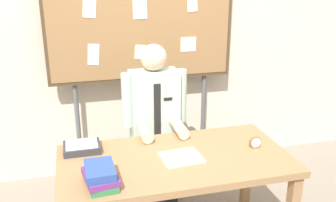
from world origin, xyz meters
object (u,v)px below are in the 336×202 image
(person, at_px, (155,132))
(desk, at_px, (175,169))
(open_notebook, at_px, (181,157))
(desk_clock, at_px, (255,143))
(paper_tray, at_px, (82,147))
(bulletin_board, at_px, (142,31))
(book_stack, at_px, (101,176))

(person, bearing_deg, desk, -90.00)
(person, relative_size, open_notebook, 5.27)
(desk_clock, bearing_deg, paper_tray, 167.60)
(bulletin_board, distance_m, desk_clock, 1.46)
(person, height_order, open_notebook, person)
(open_notebook, height_order, desk_clock, desk_clock)
(desk, relative_size, book_stack, 5.50)
(desk, relative_size, person, 1.12)
(desk, distance_m, bulletin_board, 1.39)
(book_stack, height_order, paper_tray, book_stack)
(bulletin_board, relative_size, desk_clock, 21.77)
(book_stack, xyz_separation_m, desk_clock, (1.14, 0.22, -0.02))
(person, distance_m, open_notebook, 0.67)
(desk, bearing_deg, bulletin_board, 90.01)
(person, relative_size, book_stack, 4.91)
(desk_clock, xyz_separation_m, paper_tray, (-1.23, 0.27, -0.01))
(desk_clock, height_order, paper_tray, desk_clock)
(bulletin_board, bearing_deg, book_stack, -111.20)
(bulletin_board, xyz_separation_m, paper_tray, (-0.62, -0.88, -0.67))
(bulletin_board, distance_m, book_stack, 1.60)
(desk, distance_m, book_stack, 0.59)
(person, distance_m, book_stack, 1.02)
(desk_clock, bearing_deg, person, 133.27)
(desk, xyz_separation_m, bulletin_board, (-0.00, 1.15, 0.79))
(person, height_order, desk_clock, person)
(open_notebook, bearing_deg, bulletin_board, 91.95)
(book_stack, height_order, open_notebook, book_stack)
(desk, height_order, desk_clock, desk_clock)
(bulletin_board, height_order, desk_clock, bulletin_board)
(bulletin_board, bearing_deg, paper_tray, -125.26)
(person, bearing_deg, open_notebook, -86.58)
(paper_tray, bearing_deg, book_stack, -79.28)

